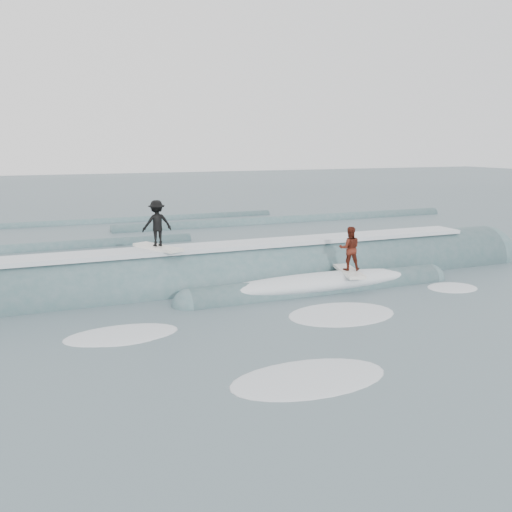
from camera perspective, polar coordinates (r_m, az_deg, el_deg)
name	(u,v)px	position (r m, az deg, el deg)	size (l,w,h in m)	color
ground	(308,319)	(16.01, 5.26, -6.29)	(160.00, 160.00, 0.00)	#3C5158
breaking_wave	(252,281)	(20.02, -0.43, -2.55)	(24.47, 4.10, 2.65)	#3A5F63
surfer_black	(157,226)	(18.84, -9.87, 2.96)	(1.33, 2.05, 1.60)	silver
surfer_red	(349,252)	(19.26, 9.33, 0.40)	(1.05, 2.07, 1.57)	silver
whitewater	(348,332)	(15.08, 9.19, -7.50)	(13.53, 7.15, 0.10)	silver
far_swells	(153,231)	(32.20, -10.28, 2.48)	(40.75, 8.65, 0.80)	#3A5F63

